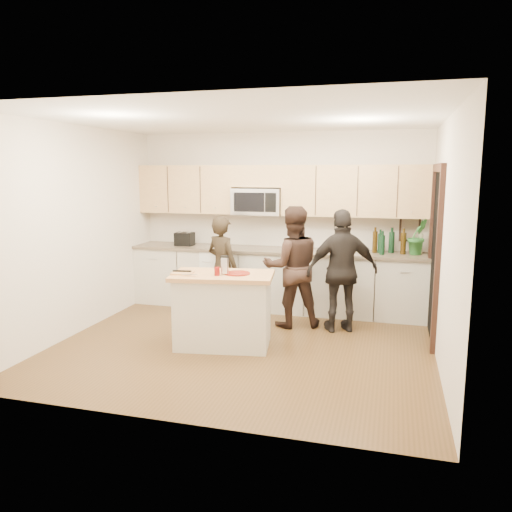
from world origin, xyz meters
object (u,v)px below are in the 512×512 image
(woman_center, at_px, (292,267))
(woman_right, at_px, (342,271))
(toaster, at_px, (185,239))
(woman_left, at_px, (222,267))
(island, at_px, (223,310))

(woman_center, xyz_separation_m, woman_right, (0.68, -0.05, -0.01))
(toaster, bearing_deg, woman_left, -33.38)
(woman_center, relative_size, woman_right, 1.01)
(woman_center, bearing_deg, toaster, -42.99)
(woman_left, distance_m, woman_right, 1.78)
(woman_right, bearing_deg, toaster, -39.63)
(island, distance_m, toaster, 2.24)
(woman_left, bearing_deg, woman_right, -163.02)
(island, xyz_separation_m, woman_left, (-0.43, 1.22, 0.28))
(toaster, xyz_separation_m, woman_left, (0.82, -0.54, -0.31))
(toaster, bearing_deg, island, -54.59)
(woman_left, distance_m, woman_center, 1.10)
(toaster, bearing_deg, woman_right, -17.11)
(island, height_order, woman_right, woman_right)
(woman_right, bearing_deg, island, 13.50)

